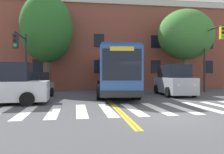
# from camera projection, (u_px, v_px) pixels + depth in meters

# --- Properties ---
(ground_plane) EXTENTS (120.00, 120.00, 0.00)m
(ground_plane) POSITION_uv_depth(u_px,v_px,m) (169.00, 117.00, 8.55)
(ground_plane) COLOR #4C4C4F
(crosswalk) EXTENTS (16.51, 4.26, 0.01)m
(crosswalk) POSITION_uv_depth(u_px,v_px,m) (145.00, 109.00, 10.63)
(crosswalk) COLOR white
(crosswalk) RESTS_ON ground
(lane_line_yellow_inner) EXTENTS (0.12, 36.00, 0.01)m
(lane_line_yellow_inner) POSITION_uv_depth(u_px,v_px,m) (97.00, 89.00, 24.31)
(lane_line_yellow_inner) COLOR gold
(lane_line_yellow_inner) RESTS_ON ground
(lane_line_yellow_outer) EXTENTS (0.12, 36.00, 0.01)m
(lane_line_yellow_outer) POSITION_uv_depth(u_px,v_px,m) (98.00, 89.00, 24.33)
(lane_line_yellow_outer) COLOR gold
(lane_line_yellow_outer) RESTS_ON ground
(city_bus) EXTENTS (3.42, 11.72, 3.48)m
(city_bus) POSITION_uv_depth(u_px,v_px,m) (115.00, 71.00, 17.68)
(city_bus) COLOR #2D5699
(city_bus) RESTS_ON ground
(car_tan_near_lane) EXTENTS (2.46, 4.95, 1.82)m
(car_tan_near_lane) POSITION_uv_depth(u_px,v_px,m) (32.00, 87.00, 14.82)
(car_tan_near_lane) COLOR tan
(car_tan_near_lane) RESTS_ON ground
(car_silver_far_lane) EXTENTS (2.36, 4.87, 2.39)m
(car_silver_far_lane) POSITION_uv_depth(u_px,v_px,m) (174.00, 81.00, 17.19)
(car_silver_far_lane) COLOR #B7BABF
(car_silver_far_lane) RESTS_ON ground
(car_teal_behind_bus) EXTENTS (2.60, 4.82, 2.28)m
(car_teal_behind_bus) POSITION_uv_depth(u_px,v_px,m) (92.00, 79.00, 26.39)
(car_teal_behind_bus) COLOR #236B70
(car_teal_behind_bus) RESTS_ON ground
(car_white_cross_street) EXTENTS (5.21, 2.46, 2.33)m
(car_white_cross_street) POSITION_uv_depth(u_px,v_px,m) (0.00, 85.00, 12.04)
(car_white_cross_street) COLOR white
(car_white_cross_street) RESTS_ON ground
(traffic_light_near_corner) EXTENTS (0.40, 2.97, 5.89)m
(traffic_light_near_corner) POSITION_uv_depth(u_px,v_px,m) (211.00, 48.00, 19.00)
(traffic_light_near_corner) COLOR #28282D
(traffic_light_near_corner) RESTS_ON ground
(traffic_light_far_corner) EXTENTS (0.37, 3.48, 5.00)m
(traffic_light_far_corner) POSITION_uv_depth(u_px,v_px,m) (22.00, 52.00, 16.69)
(traffic_light_far_corner) COLOR #28282D
(traffic_light_far_corner) RESTS_ON ground
(street_tree_curbside_large) EXTENTS (7.19, 6.73, 8.02)m
(street_tree_curbside_large) POSITION_uv_depth(u_px,v_px,m) (186.00, 35.00, 21.59)
(street_tree_curbside_large) COLOR brown
(street_tree_curbside_large) RESTS_ON ground
(street_tree_curbside_small) EXTENTS (6.83, 6.82, 9.32)m
(street_tree_curbside_small) POSITION_uv_depth(u_px,v_px,m) (47.00, 29.00, 20.77)
(street_tree_curbside_small) COLOR brown
(street_tree_curbside_small) RESTS_ON ground
(building_facade) EXTENTS (31.57, 9.18, 9.92)m
(building_facade) POSITION_uv_depth(u_px,v_px,m) (96.00, 48.00, 27.84)
(building_facade) COLOR brown
(building_facade) RESTS_ON ground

